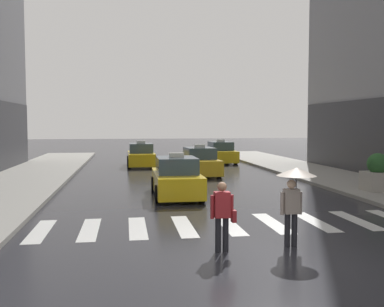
{
  "coord_description": "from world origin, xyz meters",
  "views": [
    {
      "loc": [
        -3.02,
        -9.71,
        3.0
      ],
      "look_at": [
        -0.36,
        8.0,
        1.79
      ],
      "focal_mm": 41.52,
      "sensor_mm": 36.0,
      "label": 1
    }
  ],
  "objects": [
    {
      "name": "pedestrian_with_umbrella",
      "position": [
        1.02,
        0.46,
        1.52
      ],
      "size": [
        0.96,
        0.96,
        1.94
      ],
      "color": "black",
      "rests_on": "ground"
    },
    {
      "name": "planter_near_corner",
      "position": [
        7.6,
        7.7,
        0.87
      ],
      "size": [
        1.1,
        1.1,
        1.6
      ],
      "color": "#A8A399",
      "rests_on": "curb_right"
    },
    {
      "name": "ground_plane",
      "position": [
        0.0,
        0.0,
        0.0
      ],
      "size": [
        160.0,
        160.0,
        0.0
      ],
      "primitive_type": "plane",
      "color": "#26262B"
    },
    {
      "name": "taxi_lead",
      "position": [
        -0.95,
        8.44,
        0.72
      ],
      "size": [
        1.96,
        4.55,
        1.8
      ],
      "color": "yellow",
      "rests_on": "ground"
    },
    {
      "name": "taxi_fourth",
      "position": [
        4.18,
        23.59,
        0.72
      ],
      "size": [
        2.02,
        4.58,
        1.8
      ],
      "color": "yellow",
      "rests_on": "ground"
    },
    {
      "name": "pedestrian_with_handbag",
      "position": [
        -0.8,
        0.27,
        0.93
      ],
      "size": [
        0.6,
        0.24,
        1.65
      ],
      "color": "black",
      "rests_on": "ground"
    },
    {
      "name": "crosswalk_markings",
      "position": [
        -0.0,
        3.0,
        0.0
      ],
      "size": [
        11.3,
        2.8,
        0.01
      ],
      "color": "silver",
      "rests_on": "ground"
    },
    {
      "name": "taxi_third",
      "position": [
        -1.95,
        21.62,
        0.72
      ],
      "size": [
        1.95,
        4.55,
        1.8
      ],
      "color": "yellow",
      "rests_on": "ground"
    },
    {
      "name": "taxi_second",
      "position": [
        1.23,
        15.73,
        0.72
      ],
      "size": [
        2.06,
        4.6,
        1.8
      ],
      "color": "gold",
      "rests_on": "ground"
    }
  ]
}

